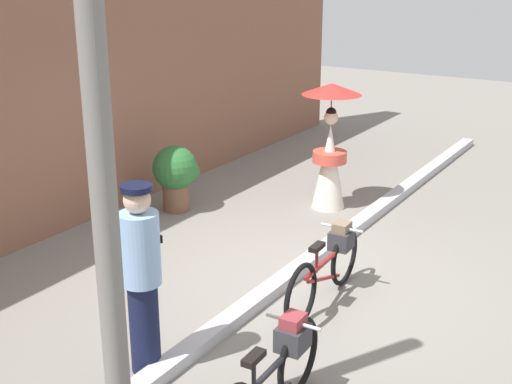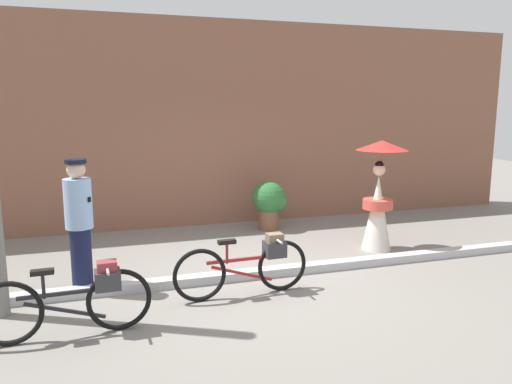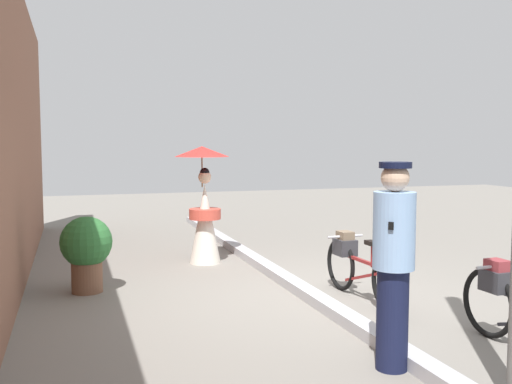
% 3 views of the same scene
% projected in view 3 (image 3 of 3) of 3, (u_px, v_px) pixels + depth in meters
% --- Properties ---
extents(ground_plane, '(30.00, 30.00, 0.00)m').
position_uv_depth(ground_plane, '(305.00, 297.00, 6.98)').
color(ground_plane, gray).
extents(sidewalk_curb, '(14.00, 0.20, 0.12)m').
position_uv_depth(sidewalk_curb, '(305.00, 292.00, 6.98)').
color(sidewalk_curb, '#B2B2B7').
rests_on(sidewalk_curb, ground_plane).
extents(bicycle_far_side, '(1.75, 0.48, 0.77)m').
position_uv_depth(bicycle_far_side, '(359.00, 265.00, 6.85)').
color(bicycle_far_side, black).
rests_on(bicycle_far_side, ground_plane).
extents(person_officer, '(0.34, 0.34, 1.71)m').
position_uv_depth(person_officer, '(393.00, 260.00, 4.67)').
color(person_officer, '#141938').
rests_on(person_officer, ground_plane).
extents(person_with_parasol, '(0.84, 0.84, 1.81)m').
position_uv_depth(person_with_parasol, '(204.00, 203.00, 8.88)').
color(person_with_parasol, silver).
rests_on(person_with_parasol, ground_plane).
extents(potted_plant_by_door, '(0.65, 0.64, 0.95)m').
position_uv_depth(potted_plant_by_door, '(87.00, 248.00, 7.17)').
color(potted_plant_by_door, brown).
rests_on(potted_plant_by_door, ground_plane).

